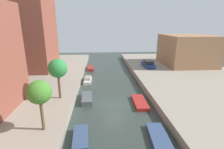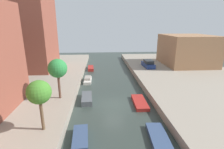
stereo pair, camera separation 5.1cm
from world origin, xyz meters
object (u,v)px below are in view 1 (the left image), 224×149
at_px(apartment_tower_far, 22,11).
at_px(moored_boat_left_5, 91,68).
at_px(low_block_right, 186,50).
at_px(moored_boat_left_3, 87,98).
at_px(street_tree_2, 58,69).
at_px(moored_boat_right_3, 140,102).
at_px(moored_boat_left_4, 88,80).
at_px(street_tree_1, 39,93).
at_px(moored_boat_right_2, 159,139).
at_px(parked_car, 148,64).
at_px(moored_boat_left_2, 81,138).

relative_size(apartment_tower_far, moored_boat_left_5, 5.81).
height_order(low_block_right, moored_boat_left_3, low_block_right).
relative_size(street_tree_2, moored_boat_right_3, 1.16).
bearing_deg(moored_boat_left_4, moored_boat_right_3, -52.22).
bearing_deg(moored_boat_left_3, low_block_right, 36.91).
bearing_deg(moored_boat_left_5, moored_boat_left_3, -89.06).
bearing_deg(street_tree_1, moored_boat_left_5, 83.08).
relative_size(moored_boat_left_5, moored_boat_right_2, 0.84).
distance_m(street_tree_2, parked_car, 21.84).
bearing_deg(moored_boat_left_4, moored_boat_right_2, -66.38).
distance_m(street_tree_2, moored_boat_right_2, 13.62).
height_order(moored_boat_left_3, moored_boat_right_3, moored_boat_left_3).
relative_size(street_tree_2, moored_boat_left_5, 1.28).
distance_m(moored_boat_left_2, moored_boat_right_2, 6.95).
relative_size(moored_boat_left_4, moored_boat_right_2, 0.79).
relative_size(low_block_right, moored_boat_right_2, 2.41).
height_order(apartment_tower_far, moored_boat_left_2, apartment_tower_far).
relative_size(moored_boat_left_3, moored_boat_right_3, 0.88).
distance_m(moored_boat_left_2, moored_boat_left_5, 24.98).
height_order(low_block_right, street_tree_1, low_block_right).
relative_size(moored_boat_left_4, moored_boat_left_5, 0.94).
relative_size(low_block_right, moored_boat_left_2, 3.23).
bearing_deg(parked_car, moored_boat_right_3, -108.86).
bearing_deg(moored_boat_right_2, moored_boat_left_5, 105.86).
bearing_deg(moored_boat_right_2, apartment_tower_far, 130.35).
bearing_deg(moored_boat_left_4, apartment_tower_far, 153.11).
distance_m(apartment_tower_far, moored_boat_left_5, 17.34).
bearing_deg(low_block_right, street_tree_2, -145.19).
xyz_separation_m(apartment_tower_far, moored_boat_left_5, (12.26, 2.49, -12.00)).
height_order(moored_boat_left_2, moored_boat_left_5, moored_boat_left_2).
bearing_deg(low_block_right, moored_boat_right_2, -120.16).
bearing_deg(street_tree_2, parked_car, 44.42).
height_order(street_tree_1, street_tree_2, street_tree_2).
bearing_deg(parked_car, moored_boat_left_3, -130.92).
distance_m(parked_car, moored_boat_right_2, 23.57).
distance_m(street_tree_2, moored_boat_left_3, 5.60).
bearing_deg(street_tree_1, moored_boat_right_3, 32.04).
bearing_deg(moored_boat_right_2, street_tree_2, 142.53).
height_order(street_tree_2, moored_boat_right_2, street_tree_2).
xyz_separation_m(low_block_right, moored_boat_left_2, (-21.45, -24.52, -3.97)).
height_order(apartment_tower_far, moored_boat_left_5, apartment_tower_far).
xyz_separation_m(street_tree_2, moored_boat_right_2, (10.18, -7.81, -4.58)).
relative_size(apartment_tower_far, low_block_right, 2.02).
relative_size(street_tree_1, moored_boat_right_2, 0.98).
xyz_separation_m(apartment_tower_far, moored_boat_right_3, (19.43, -15.55, -12.08)).
xyz_separation_m(moored_boat_left_3, moored_boat_left_5, (-0.27, 16.58, -0.05)).
xyz_separation_m(moored_boat_left_2, moored_boat_left_4, (-0.40, 16.32, 0.05)).
relative_size(street_tree_2, moored_boat_left_4, 1.36).
distance_m(street_tree_1, moored_boat_right_3, 12.69).
xyz_separation_m(low_block_right, street_tree_1, (-24.70, -23.92, 0.20)).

